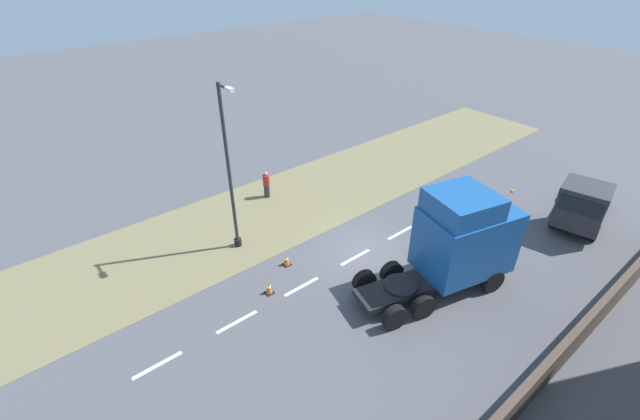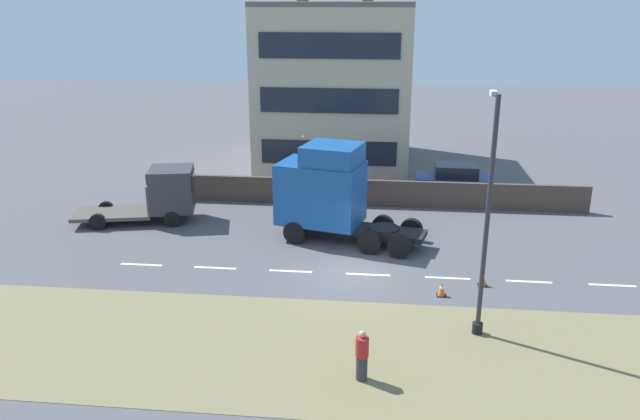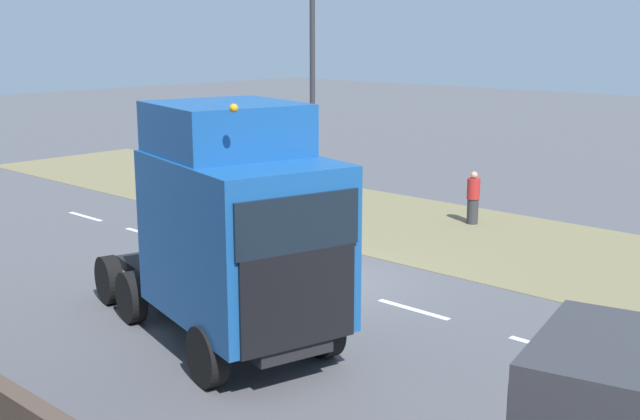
% 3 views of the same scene
% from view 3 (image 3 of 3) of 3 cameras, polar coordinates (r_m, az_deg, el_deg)
% --- Properties ---
extents(ground_plane, '(120.00, 120.00, 0.00)m').
position_cam_3_polar(ground_plane, '(18.63, 0.40, -5.32)').
color(ground_plane, '#515156').
rests_on(ground_plane, ground).
extents(grass_verge, '(7.00, 44.00, 0.01)m').
position_cam_3_polar(grass_verge, '(23.25, 10.41, -1.87)').
color(grass_verge, olive).
rests_on(grass_verge, ground).
extents(lane_markings, '(0.16, 21.00, 0.00)m').
position_cam_3_polar(lane_markings, '(19.09, -1.16, -4.88)').
color(lane_markings, white).
rests_on(lane_markings, ground).
extents(lorry_cab, '(4.06, 7.08, 4.65)m').
position_cam_3_polar(lorry_cab, '(14.40, -6.06, -1.42)').
color(lorry_cab, black).
rests_on(lorry_cab, ground).
extents(lamp_post, '(1.29, 0.35, 8.01)m').
position_cam_3_polar(lamp_post, '(24.02, -0.65, 7.72)').
color(lamp_post, black).
rests_on(lamp_post, ground).
extents(pedestrian, '(0.39, 0.39, 1.62)m').
position_cam_3_polar(pedestrian, '(24.65, 10.83, 0.80)').
color(pedestrian, '#333338').
rests_on(pedestrian, ground).
extents(traffic_cone_lead, '(0.36, 0.36, 0.58)m').
position_cam_3_polar(traffic_cone_lead, '(22.59, -8.42, -1.50)').
color(traffic_cone_lead, black).
rests_on(traffic_cone_lead, ground).
extents(traffic_cone_trailing, '(0.36, 0.36, 0.58)m').
position_cam_3_polar(traffic_cone_trailing, '(22.04, -3.53, -1.74)').
color(traffic_cone_trailing, black).
rests_on(traffic_cone_trailing, ground).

